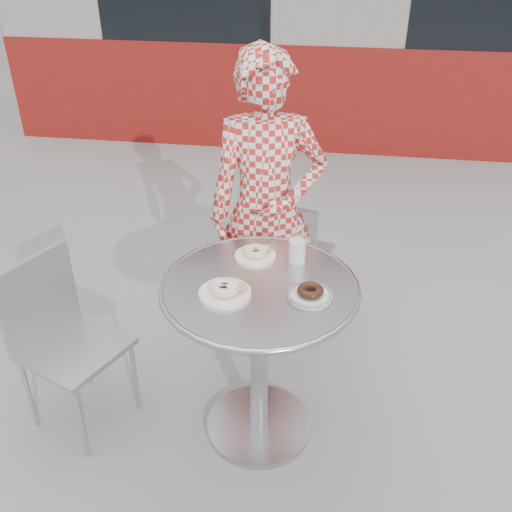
# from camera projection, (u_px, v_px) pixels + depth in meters

# --- Properties ---
(ground) EXTENTS (60.00, 60.00, 0.00)m
(ground) POSITION_uv_depth(u_px,v_px,m) (253.00, 433.00, 2.62)
(ground) COLOR #9A9793
(ground) RESTS_ON ground
(bistro_table) EXTENTS (0.79, 0.79, 0.80)m
(bistro_table) POSITION_uv_depth(u_px,v_px,m) (259.00, 324.00, 2.34)
(bistro_table) COLOR silver
(bistro_table) RESTS_ON ground
(chair_far) EXTENTS (0.46, 0.47, 0.78)m
(chair_far) POSITION_uv_depth(u_px,v_px,m) (292.00, 278.00, 3.28)
(chair_far) COLOR #A6A9AE
(chair_far) RESTS_ON ground
(chair_left) EXTENTS (0.52, 0.51, 0.82)m
(chair_left) POSITION_uv_depth(u_px,v_px,m) (79.00, 376.00, 2.58)
(chair_left) COLOR #A6A9AE
(chair_left) RESTS_ON ground
(seated_person) EXTENTS (0.64, 0.49, 1.58)m
(seated_person) POSITION_uv_depth(u_px,v_px,m) (267.00, 212.00, 2.80)
(seated_person) COLOR #B1201B
(seated_person) RESTS_ON ground
(plate_far) EXTENTS (0.17, 0.17, 0.05)m
(plate_far) POSITION_uv_depth(u_px,v_px,m) (256.00, 253.00, 2.40)
(plate_far) COLOR white
(plate_far) RESTS_ON bistro_table
(plate_near) EXTENTS (0.20, 0.20, 0.05)m
(plate_near) POSITION_uv_depth(u_px,v_px,m) (226.00, 290.00, 2.17)
(plate_near) COLOR white
(plate_near) RESTS_ON bistro_table
(plate_checker) EXTENTS (0.18, 0.18, 0.05)m
(plate_checker) POSITION_uv_depth(u_px,v_px,m) (310.00, 294.00, 2.16)
(plate_checker) COLOR white
(plate_checker) RESTS_ON bistro_table
(milk_cup) EXTENTS (0.07, 0.07, 0.12)m
(milk_cup) POSITION_uv_depth(u_px,v_px,m) (297.00, 250.00, 2.35)
(milk_cup) COLOR white
(milk_cup) RESTS_ON bistro_table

